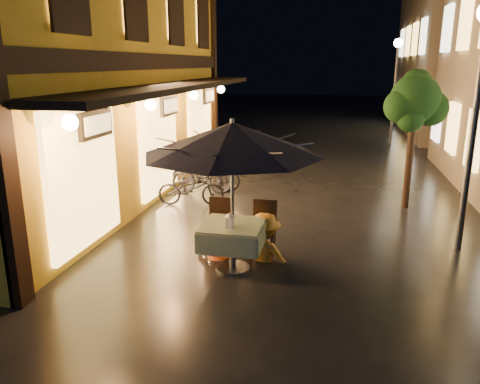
% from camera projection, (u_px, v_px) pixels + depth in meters
% --- Properties ---
extents(ground, '(90.00, 90.00, 0.00)m').
position_uv_depth(ground, '(280.00, 283.00, 7.18)').
color(ground, black).
rests_on(ground, ground).
extents(west_building, '(5.90, 11.40, 7.40)m').
position_uv_depth(west_building, '(64.00, 44.00, 11.08)').
color(west_building, gold).
rests_on(west_building, ground).
extents(street_tree, '(1.43, 1.20, 3.15)m').
position_uv_depth(street_tree, '(415.00, 103.00, 10.34)').
color(street_tree, black).
rests_on(street_tree, ground).
extents(streetlamp_near, '(0.36, 0.36, 4.23)m').
position_uv_depth(streetlamp_near, '(479.00, 85.00, 7.72)').
color(streetlamp_near, '#59595E').
rests_on(streetlamp_near, ground).
extents(streetlamp_far, '(0.36, 0.36, 4.23)m').
position_uv_depth(streetlamp_far, '(396.00, 72.00, 19.05)').
color(streetlamp_far, '#59595E').
rests_on(streetlamp_far, ground).
extents(cafe_table, '(0.99, 0.99, 0.78)m').
position_uv_depth(cafe_table, '(233.00, 235.00, 7.53)').
color(cafe_table, '#59595E').
rests_on(cafe_table, ground).
extents(patio_umbrella, '(2.83, 2.83, 2.46)m').
position_uv_depth(patio_umbrella, '(232.00, 139.00, 7.11)').
color(patio_umbrella, '#59595E').
rests_on(patio_umbrella, ground).
extents(cafe_chair_left, '(0.42, 0.42, 0.97)m').
position_uv_depth(cafe_chair_left, '(220.00, 222.00, 8.31)').
color(cafe_chair_left, black).
rests_on(cafe_chair_left, ground).
extents(cafe_chair_right, '(0.42, 0.42, 0.97)m').
position_uv_depth(cafe_chair_right, '(264.00, 225.00, 8.16)').
color(cafe_chair_right, black).
rests_on(cafe_chair_right, ground).
extents(table_lantern, '(0.16, 0.16, 0.25)m').
position_uv_depth(table_lantern, '(230.00, 220.00, 7.26)').
color(table_lantern, white).
rests_on(table_lantern, cafe_table).
extents(person_orange, '(0.74, 0.58, 1.51)m').
position_uv_depth(person_orange, '(216.00, 214.00, 8.04)').
color(person_orange, orange).
rests_on(person_orange, ground).
extents(person_yellow, '(1.10, 0.73, 1.59)m').
position_uv_depth(person_yellow, '(265.00, 215.00, 7.89)').
color(person_yellow, orange).
rests_on(person_yellow, ground).
extents(bicycle_0, '(1.62, 0.80, 0.82)m').
position_uv_depth(bicycle_0, '(191.00, 188.00, 11.05)').
color(bicycle_0, black).
rests_on(bicycle_0, ground).
extents(bicycle_1, '(1.66, 0.47, 0.99)m').
position_uv_depth(bicycle_1, '(201.00, 174.00, 12.05)').
color(bicycle_1, black).
rests_on(bicycle_1, ground).
extents(bicycle_2, '(1.86, 1.07, 0.92)m').
position_uv_depth(bicycle_2, '(206.00, 175.00, 12.10)').
color(bicycle_2, black).
rests_on(bicycle_2, ground).
extents(bicycle_3, '(1.70, 0.52, 1.01)m').
position_uv_depth(bicycle_3, '(223.00, 158.00, 14.06)').
color(bicycle_3, black).
rests_on(bicycle_3, ground).
extents(bicycle_4, '(2.03, 1.20, 1.01)m').
position_uv_depth(bicycle_4, '(239.00, 154.00, 14.66)').
color(bicycle_4, black).
rests_on(bicycle_4, ground).
extents(bicycle_5, '(1.62, 0.68, 0.94)m').
position_uv_depth(bicycle_5, '(247.00, 149.00, 15.68)').
color(bicycle_5, black).
rests_on(bicycle_5, ground).
extents(bicycle_6, '(1.87, 0.86, 0.95)m').
position_uv_depth(bicycle_6, '(246.00, 143.00, 16.98)').
color(bicycle_6, black).
rests_on(bicycle_6, ground).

